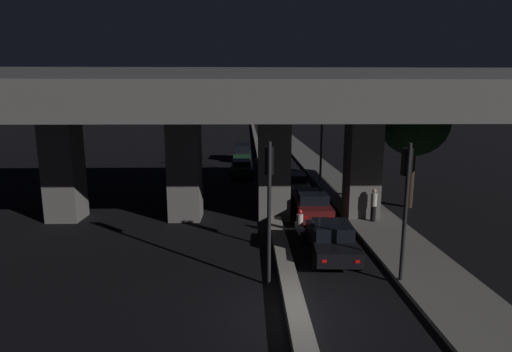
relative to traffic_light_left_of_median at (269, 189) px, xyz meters
The scene contains 16 objects.
ground_plane 4.23m from the traffic_light_left_of_median, 71.95° to the right, with size 200.00×200.00×0.00m, color black.
median_divider 32.95m from the traffic_light_left_of_median, 88.73° to the left, with size 0.65×126.00×0.35m, color gray.
sidewalk_right 26.72m from the traffic_light_left_of_median, 76.59° to the left, with size 2.93×126.00×0.16m, color slate.
elevated_overpass 8.66m from the traffic_light_left_of_median, 86.91° to the left, with size 29.39×12.58×8.23m.
traffic_light_left_of_median is the anchor object (origin of this frame).
traffic_light_right_of_median 4.78m from the traffic_light_left_of_median, ahead, with size 0.30×0.49×5.12m.
street_lamp 18.74m from the traffic_light_left_of_median, 75.26° to the left, with size 2.64×0.32×7.25m.
car_black_lead 4.72m from the traffic_light_left_of_median, 42.42° to the left, with size 2.10×4.49×1.48m.
car_dark_red_second 9.00m from the traffic_light_left_of_median, 70.72° to the left, with size 1.98×4.69×1.57m.
car_white_third 14.90m from the traffic_light_left_of_median, 79.78° to the left, with size 1.98×4.79×1.45m.
car_dark_green_lead_oncoming 20.87m from the traffic_light_left_of_median, 93.44° to the left, with size 2.04×4.36×1.41m.
car_dark_green_second_oncoming 30.35m from the traffic_light_left_of_median, 92.38° to the left, with size 2.03×4.66×1.73m.
motorcycle_white_filtering_near 5.86m from the traffic_light_left_of_median, 69.89° to the left, with size 0.34×1.94×1.45m.
motorcycle_black_filtering_mid 10.80m from the traffic_light_left_of_median, 81.87° to the left, with size 0.34×1.72×1.46m.
pedestrian_on_sidewalk 9.50m from the traffic_light_left_of_median, 49.34° to the left, with size 0.33×0.33×1.77m.
roadside_tree_kerbside_near 13.97m from the traffic_light_left_of_median, 48.05° to the left, with size 4.07×4.07×7.30m.
Camera 1 is at (-1.49, -11.22, 6.57)m, focal length 28.00 mm.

